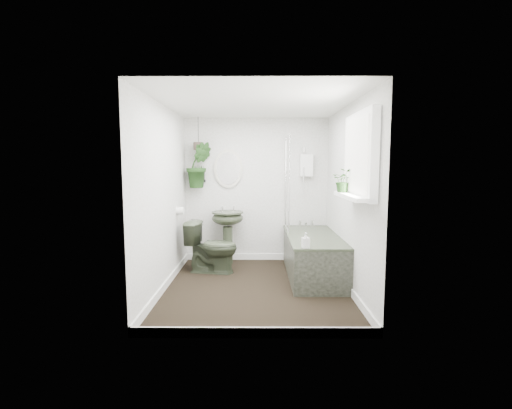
{
  "coord_description": "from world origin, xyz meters",
  "views": [
    {
      "loc": [
        0.02,
        -4.6,
        1.56
      ],
      "look_at": [
        0.0,
        0.15,
        1.05
      ],
      "focal_mm": 26.0,
      "sensor_mm": 36.0,
      "label": 1
    }
  ],
  "objects": [
    {
      "name": "sill_plant",
      "position": [
        1.0,
        -0.4,
        1.38
      ],
      "size": [
        0.3,
        0.28,
        0.27
      ],
      "primitive_type": "imported",
      "rotation": [
        0.0,
        0.0,
        -0.39
      ],
      "color": "black",
      "rests_on": "window_sill"
    },
    {
      "name": "toilet_roll_holder",
      "position": [
        -1.1,
        0.7,
        0.9
      ],
      "size": [
        0.11,
        0.11,
        0.11
      ],
      "primitive_type": "cylinder",
      "rotation": [
        0.0,
        1.57,
        0.0
      ],
      "color": "white",
      "rests_on": "wall_left"
    },
    {
      "name": "ceiling",
      "position": [
        0.0,
        0.0,
        2.31
      ],
      "size": [
        2.3,
        2.8,
        0.02
      ],
      "primitive_type": "cube",
      "color": "white",
      "rests_on": "ground"
    },
    {
      "name": "hanging_pot",
      "position": [
        -0.9,
        1.25,
        1.85
      ],
      "size": [
        0.16,
        0.16,
        0.12
      ],
      "primitive_type": "cylinder",
      "color": "#473A30",
      "rests_on": "ceiling"
    },
    {
      "name": "shower_box",
      "position": [
        0.8,
        1.34,
        1.55
      ],
      "size": [
        0.2,
        0.1,
        0.35
      ],
      "primitive_type": "cube",
      "color": "white",
      "rests_on": "wall_back"
    },
    {
      "name": "wall_front",
      "position": [
        0.0,
        -1.41,
        1.15
      ],
      "size": [
        2.3,
        0.02,
        2.3
      ],
      "primitive_type": "cube",
      "color": "white",
      "rests_on": "ground"
    },
    {
      "name": "bath_screen",
      "position": [
        0.47,
        0.99,
        1.28
      ],
      "size": [
        0.04,
        0.72,
        1.4
      ],
      "primitive_type": null,
      "color": "silver",
      "rests_on": "bathtub"
    },
    {
      "name": "wall_right",
      "position": [
        1.16,
        0.0,
        1.15
      ],
      "size": [
        0.02,
        2.8,
        2.3
      ],
      "primitive_type": "cube",
      "color": "white",
      "rests_on": "ground"
    },
    {
      "name": "window_blinds",
      "position": [
        1.04,
        -0.7,
        1.65
      ],
      "size": [
        0.01,
        0.86,
        0.76
      ],
      "primitive_type": "cube",
      "color": "white",
      "rests_on": "wall_right"
    },
    {
      "name": "pedestal_sink",
      "position": [
        -0.45,
        1.15,
        0.42
      ],
      "size": [
        0.58,
        0.53,
        0.84
      ],
      "primitive_type": null,
      "rotation": [
        0.0,
        0.0,
        0.26
      ],
      "color": "#303827",
      "rests_on": "floor"
    },
    {
      "name": "window_sill",
      "position": [
        1.02,
        -0.7,
        1.23
      ],
      "size": [
        0.18,
        1.0,
        0.04
      ],
      "primitive_type": "cube",
      "color": "white",
      "rests_on": "wall_right"
    },
    {
      "name": "floor",
      "position": [
        0.0,
        0.0,
        -0.01
      ],
      "size": [
        2.3,
        2.8,
        0.02
      ],
      "primitive_type": "cube",
      "color": "black",
      "rests_on": "ground"
    },
    {
      "name": "wall_sconce",
      "position": [
        -0.85,
        1.36,
        1.4
      ],
      "size": [
        0.04,
        0.04,
        0.22
      ],
      "primitive_type": "cylinder",
      "color": "black",
      "rests_on": "wall_back"
    },
    {
      "name": "wall_left",
      "position": [
        -1.16,
        0.0,
        1.15
      ],
      "size": [
        0.02,
        2.8,
        2.3
      ],
      "primitive_type": "cube",
      "color": "white",
      "rests_on": "ground"
    },
    {
      "name": "wall_back",
      "position": [
        0.0,
        1.41,
        1.15
      ],
      "size": [
        2.3,
        0.02,
        2.3
      ],
      "primitive_type": "cube",
      "color": "white",
      "rests_on": "ground"
    },
    {
      "name": "toilet",
      "position": [
        -0.64,
        0.68,
        0.37
      ],
      "size": [
        0.79,
        0.54,
        0.75
      ],
      "primitive_type": "imported",
      "rotation": [
        0.0,
        0.0,
        1.4
      ],
      "color": "#303827",
      "rests_on": "floor"
    },
    {
      "name": "hanging_plant",
      "position": [
        -0.9,
        1.25,
        1.55
      ],
      "size": [
        0.46,
        0.4,
        0.71
      ],
      "primitive_type": "imported",
      "rotation": [
        0.0,
        0.0,
        0.24
      ],
      "color": "black",
      "rests_on": "ceiling"
    },
    {
      "name": "oval_mirror",
      "position": [
        -0.45,
        1.37,
        1.5
      ],
      "size": [
        0.46,
        0.03,
        0.62
      ],
      "primitive_type": "ellipsoid",
      "color": "beige",
      "rests_on": "wall_back"
    },
    {
      "name": "bathtub",
      "position": [
        0.8,
        0.5,
        0.29
      ],
      "size": [
        0.72,
        1.72,
        0.58
      ],
      "primitive_type": null,
      "color": "#303827",
      "rests_on": "floor"
    },
    {
      "name": "skirting",
      "position": [
        0.0,
        0.0,
        0.05
      ],
      "size": [
        2.3,
        2.8,
        0.1
      ],
      "primitive_type": "cube",
      "color": "white",
      "rests_on": "floor"
    },
    {
      "name": "window_recess",
      "position": [
        1.09,
        -0.7,
        1.65
      ],
      "size": [
        0.08,
        1.0,
        0.9
      ],
      "primitive_type": "cube",
      "color": "white",
      "rests_on": "wall_right"
    },
    {
      "name": "soap_bottle",
      "position": [
        0.59,
        -0.29,
        0.67
      ],
      "size": [
        0.1,
        0.1,
        0.18
      ],
      "primitive_type": "imported",
      "rotation": [
        0.0,
        0.0,
        0.17
      ],
      "color": "black",
      "rests_on": "bathtub"
    }
  ]
}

